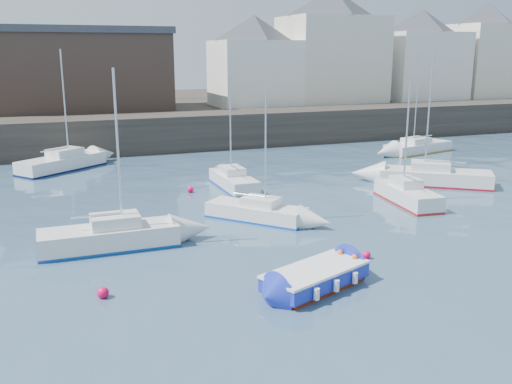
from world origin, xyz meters
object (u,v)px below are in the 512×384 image
object	(u,v)px
buoy_near	(103,298)
blue_dinghy	(316,277)
sailboat_g	(418,147)
sailboat_d	(435,176)
sailboat_a	(110,236)
sailboat_c	(407,194)
sailboat_b	(257,211)
sailboat_h	(62,162)
sailboat_f	(233,180)
buoy_mid	(366,259)
buoy_far	(191,192)

from	to	relation	value
buoy_near	blue_dinghy	bearing A→B (deg)	-14.50
sailboat_g	buoy_near	distance (m)	34.60
sailboat_d	blue_dinghy	bearing A→B (deg)	-140.23
blue_dinghy	sailboat_a	size ratio (longest dim) A/B	0.58
sailboat_c	buoy_near	bearing A→B (deg)	-158.22
sailboat_b	sailboat_h	size ratio (longest dim) A/B	0.79
sailboat_g	sailboat_f	bearing A→B (deg)	-160.39
blue_dinghy	buoy_mid	xyz separation A→B (m)	(3.32, 1.97, -0.43)
sailboat_b	sailboat_d	world-z (taller)	sailboat_d
sailboat_d	sailboat_g	world-z (taller)	sailboat_d
sailboat_a	sailboat_g	size ratio (longest dim) A/B	0.94
buoy_near	sailboat_g	bearing A→B (deg)	36.19
sailboat_b	blue_dinghy	bearing A→B (deg)	-97.01
blue_dinghy	sailboat_b	world-z (taller)	sailboat_b
buoy_far	sailboat_d	bearing A→B (deg)	-13.18
sailboat_a	buoy_near	distance (m)	5.21
blue_dinghy	sailboat_f	world-z (taller)	sailboat_f
sailboat_a	buoy_near	bearing A→B (deg)	-99.62
blue_dinghy	sailboat_h	bearing A→B (deg)	106.57
sailboat_d	sailboat_g	xyz separation A→B (m)	(6.28, 10.30, -0.07)
sailboat_f	buoy_near	bearing A→B (deg)	-124.18
sailboat_a	sailboat_g	xyz separation A→B (m)	(27.06, 15.33, -0.08)
sailboat_b	buoy_mid	bearing A→B (deg)	-71.68
sailboat_a	sailboat_h	distance (m)	18.33
sailboat_a	sailboat_f	world-z (taller)	sailboat_a
buoy_mid	buoy_far	world-z (taller)	buoy_far
sailboat_g	buoy_near	world-z (taller)	sailboat_g
blue_dinghy	buoy_near	bearing A→B (deg)	165.50
sailboat_c	sailboat_g	xyz separation A→B (m)	(10.61, 13.51, -0.06)
sailboat_h	buoy_near	bearing A→B (deg)	-89.27
sailboat_h	buoy_near	world-z (taller)	sailboat_h
sailboat_d	buoy_near	distance (m)	23.90
buoy_near	buoy_mid	size ratio (longest dim) A/B	1.20
sailboat_f	sailboat_h	size ratio (longest dim) A/B	0.80
buoy_mid	sailboat_c	bearing A→B (deg)	45.22
buoy_mid	sailboat_d	bearing A→B (deg)	42.12
sailboat_f	buoy_mid	world-z (taller)	sailboat_f
sailboat_c	buoy_mid	distance (m)	9.62
sailboat_f	sailboat_g	distance (m)	19.67
sailboat_d	buoy_near	world-z (taller)	sailboat_d
sailboat_g	buoy_far	size ratio (longest dim) A/B	20.73
buoy_far	blue_dinghy	bearing A→B (deg)	-87.69
sailboat_g	sailboat_b	bearing A→B (deg)	-145.37
sailboat_b	sailboat_g	distance (m)	23.85
sailboat_b	buoy_far	xyz separation A→B (m)	(-1.70, 6.78, -0.43)
sailboat_g	buoy_mid	distance (m)	26.75
sailboat_d	buoy_near	bearing A→B (deg)	-154.91
sailboat_b	buoy_near	bearing A→B (deg)	-140.35
sailboat_b	buoy_far	distance (m)	7.00
sailboat_c	buoy_near	size ratio (longest dim) A/B	16.44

